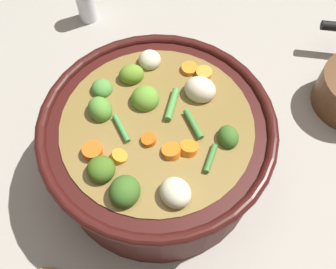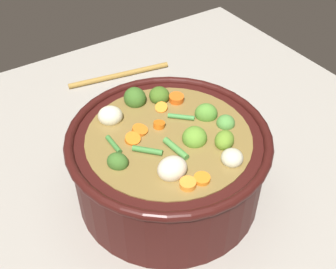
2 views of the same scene
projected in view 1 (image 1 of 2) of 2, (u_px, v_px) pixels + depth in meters
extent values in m
plane|color=#9E998E|center=(159.00, 165.00, 0.63)|extent=(1.10, 1.10, 0.00)
cylinder|color=#38110F|center=(158.00, 147.00, 0.57)|extent=(0.32, 0.32, 0.13)
torus|color=#38110F|center=(157.00, 125.00, 0.51)|extent=(0.33, 0.33, 0.02)
cylinder|color=olive|center=(158.00, 145.00, 0.57)|extent=(0.27, 0.27, 0.12)
ellipsoid|color=olive|center=(132.00, 75.00, 0.55)|extent=(0.05, 0.05, 0.03)
ellipsoid|color=#51913F|center=(102.00, 89.00, 0.54)|extent=(0.04, 0.04, 0.03)
ellipsoid|color=#559133|center=(100.00, 110.00, 0.52)|extent=(0.05, 0.05, 0.04)
ellipsoid|color=#3B6823|center=(124.00, 191.00, 0.45)|extent=(0.04, 0.04, 0.04)
ellipsoid|color=#62982F|center=(145.00, 99.00, 0.53)|extent=(0.05, 0.05, 0.04)
ellipsoid|color=#3B6826|center=(228.00, 137.00, 0.50)|extent=(0.04, 0.04, 0.03)
ellipsoid|color=#446A1F|center=(101.00, 169.00, 0.47)|extent=(0.05, 0.05, 0.03)
cylinder|color=orange|center=(189.00, 69.00, 0.56)|extent=(0.03, 0.03, 0.01)
cylinder|color=orange|center=(93.00, 152.00, 0.49)|extent=(0.03, 0.03, 0.02)
cylinder|color=orange|center=(119.00, 157.00, 0.48)|extent=(0.03, 0.03, 0.02)
cylinder|color=orange|center=(204.00, 74.00, 0.55)|extent=(0.03, 0.03, 0.01)
cylinder|color=orange|center=(189.00, 149.00, 0.49)|extent=(0.03, 0.03, 0.02)
cylinder|color=orange|center=(150.00, 141.00, 0.50)|extent=(0.03, 0.03, 0.02)
cylinder|color=orange|center=(172.00, 152.00, 0.49)|extent=(0.04, 0.04, 0.02)
ellipsoid|color=beige|center=(200.00, 90.00, 0.53)|extent=(0.04, 0.05, 0.04)
ellipsoid|color=beige|center=(150.00, 60.00, 0.56)|extent=(0.05, 0.05, 0.03)
ellipsoid|color=beige|center=(175.00, 193.00, 0.45)|extent=(0.05, 0.05, 0.03)
cylinder|color=#3C7B34|center=(211.00, 158.00, 0.48)|extent=(0.04, 0.01, 0.01)
cylinder|color=#418238|center=(193.00, 124.00, 0.51)|extent=(0.04, 0.04, 0.01)
cylinder|color=#448E43|center=(121.00, 128.00, 0.50)|extent=(0.04, 0.04, 0.01)
cylinder|color=#4D9140|center=(172.00, 104.00, 0.52)|extent=(0.05, 0.02, 0.01)
cylinder|color=silver|center=(86.00, 4.00, 0.77)|extent=(0.04, 0.04, 0.07)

